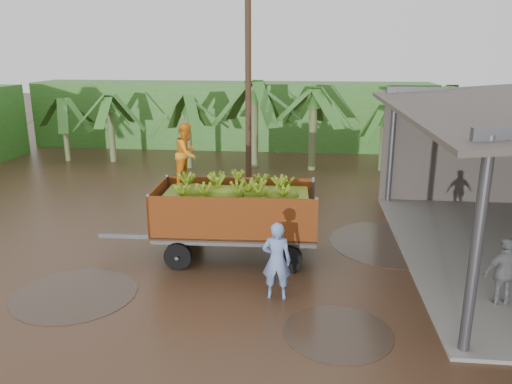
{
  "coord_description": "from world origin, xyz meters",
  "views": [
    {
      "loc": [
        2.4,
        -11.98,
        5.3
      ],
      "look_at": [
        1.04,
        0.73,
        1.66
      ],
      "focal_mm": 35.0,
      "sensor_mm": 36.0,
      "label": 1
    }
  ],
  "objects_px": {
    "banana_trailer": "(235,211)",
    "man_grey": "(504,273)",
    "man_blue": "(277,261)",
    "utility_pole": "(248,74)"
  },
  "relations": [
    {
      "from": "banana_trailer",
      "to": "man_grey",
      "type": "bearing_deg",
      "value": -21.05
    },
    {
      "from": "man_grey",
      "to": "utility_pole",
      "type": "distance_m",
      "value": 11.97
    },
    {
      "from": "banana_trailer",
      "to": "utility_pole",
      "type": "bearing_deg",
      "value": 91.87
    },
    {
      "from": "banana_trailer",
      "to": "man_blue",
      "type": "height_order",
      "value": "banana_trailer"
    },
    {
      "from": "man_grey",
      "to": "utility_pole",
      "type": "bearing_deg",
      "value": -68.2
    },
    {
      "from": "banana_trailer",
      "to": "utility_pole",
      "type": "height_order",
      "value": "utility_pole"
    },
    {
      "from": "man_grey",
      "to": "utility_pole",
      "type": "xyz_separation_m",
      "value": [
        -6.57,
        9.33,
        3.63
      ]
    },
    {
      "from": "man_grey",
      "to": "utility_pole",
      "type": "height_order",
      "value": "utility_pole"
    },
    {
      "from": "utility_pole",
      "to": "man_grey",
      "type": "bearing_deg",
      "value": -54.85
    },
    {
      "from": "banana_trailer",
      "to": "man_blue",
      "type": "xyz_separation_m",
      "value": [
        1.25,
        -2.18,
        -0.39
      ]
    }
  ]
}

